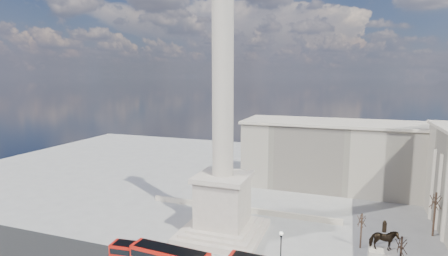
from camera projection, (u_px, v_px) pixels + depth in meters
ground at (213, 247)px, 57.08m from camera, size 180.00×180.00×0.00m
nelsons_column at (223, 163)px, 59.86m from camera, size 14.00×14.00×49.85m
balustrade_wall at (241, 209)px, 71.91m from camera, size 40.00×0.60×1.10m
building_northeast at (347, 155)px, 86.48m from camera, size 51.00×17.00×16.60m
victorian_lamp at (281, 250)px, 48.29m from camera, size 0.56×0.56×6.49m
bare_tree_near at (401, 245)px, 46.31m from camera, size 1.58×1.58×6.92m
bare_tree_mid at (362, 220)px, 56.03m from camera, size 1.61×1.61×6.12m
bare_tree_far at (436, 200)px, 60.04m from camera, size 2.02×2.02×8.26m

